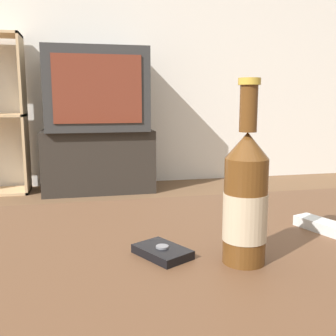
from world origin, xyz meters
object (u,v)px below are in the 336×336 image
(beer_bottle, at_px, (245,199))
(tv_stand, at_px, (98,161))
(television, at_px, (96,90))
(cell_phone, at_px, (162,252))
(remote_control, at_px, (332,229))

(beer_bottle, bearing_deg, tv_stand, 92.18)
(tv_stand, distance_m, television, 0.58)
(television, bearing_deg, cell_phone, -90.29)
(tv_stand, height_order, cell_phone, cell_phone)
(tv_stand, xyz_separation_m, beer_bottle, (0.10, -2.75, 0.35))
(tv_stand, relative_size, remote_control, 5.70)
(remote_control, bearing_deg, television, 78.62)
(beer_bottle, bearing_deg, television, 92.19)
(television, height_order, cell_phone, television)
(cell_phone, bearing_deg, television, 61.11)
(tv_stand, bearing_deg, cell_phone, -90.29)
(tv_stand, bearing_deg, remote_control, -83.16)
(beer_bottle, bearing_deg, remote_control, 21.53)
(tv_stand, bearing_deg, television, -90.00)
(television, distance_m, cell_phone, 2.71)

